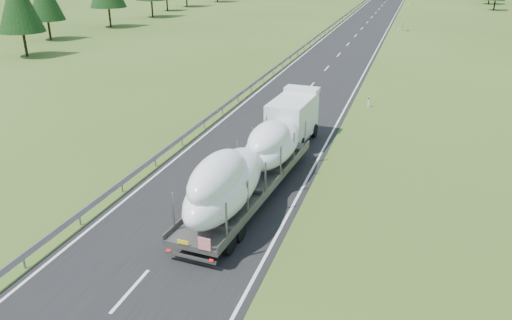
% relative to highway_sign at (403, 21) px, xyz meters
% --- Properties ---
extents(ground, '(400.00, 400.00, 0.00)m').
position_rel_highway_sign_xyz_m(ground, '(-7.20, -80.00, -1.81)').
color(ground, '#3B541C').
rests_on(ground, ground).
extents(road_surface, '(10.00, 400.00, 0.02)m').
position_rel_highway_sign_xyz_m(road_surface, '(-7.20, 20.00, -1.80)').
color(road_surface, black).
rests_on(road_surface, ground).
extents(guardrail, '(0.10, 400.00, 0.76)m').
position_rel_highway_sign_xyz_m(guardrail, '(-12.50, 19.94, -1.21)').
color(guardrail, slate).
rests_on(guardrail, ground).
extents(highway_sign, '(0.08, 0.90, 2.60)m').
position_rel_highway_sign_xyz_m(highway_sign, '(0.00, 0.00, 0.00)').
color(highway_sign, slate).
rests_on(highway_sign, ground).
extents(boat_truck, '(3.71, 19.93, 4.25)m').
position_rel_highway_sign_xyz_m(boat_truck, '(-5.08, -69.02, 0.42)').
color(boat_truck, white).
rests_on(boat_truck, ground).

